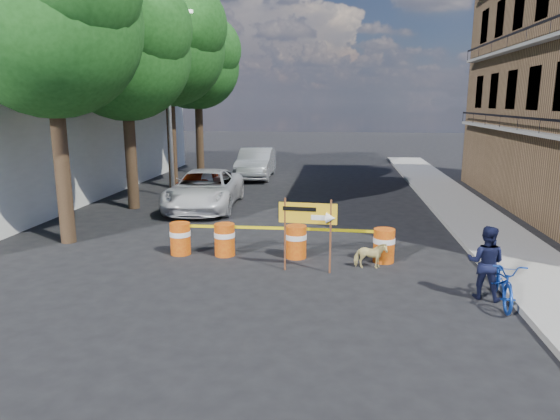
% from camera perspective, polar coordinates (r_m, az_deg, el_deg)
% --- Properties ---
extents(ground, '(120.00, 120.00, 0.00)m').
position_cam_1_polar(ground, '(12.60, 0.40, -7.14)').
color(ground, black).
rests_on(ground, ground).
extents(sidewalk_east, '(2.40, 40.00, 0.15)m').
position_cam_1_polar(sidewalk_east, '(18.94, 21.47, -1.15)').
color(sidewalk_east, gray).
rests_on(sidewalk_east, ground).
extents(white_building, '(8.00, 22.00, 6.00)m').
position_cam_1_polar(white_building, '(26.09, -26.92, 8.35)').
color(white_building, silver).
rests_on(white_building, ground).
extents(tree_near, '(5.46, 5.20, 9.15)m').
position_cam_1_polar(tree_near, '(16.12, -24.72, 18.95)').
color(tree_near, '#332316').
rests_on(tree_near, ground).
extents(tree_mid_a, '(5.25, 5.00, 8.68)m').
position_cam_1_polar(tree_mid_a, '(20.53, -17.19, 16.82)').
color(tree_mid_a, '#332316').
rests_on(tree_mid_a, ground).
extents(tree_mid_b, '(5.67, 5.40, 9.62)m').
position_cam_1_polar(tree_mid_b, '(25.25, -12.56, 17.72)').
color(tree_mid_b, '#332316').
rests_on(tree_mid_b, ground).
extents(tree_far, '(5.04, 4.80, 8.84)m').
position_cam_1_polar(tree_far, '(29.98, -9.33, 15.98)').
color(tree_far, '#332316').
rests_on(tree_far, ground).
extents(streetlamp, '(1.25, 0.18, 8.00)m').
position_cam_1_polar(streetlamp, '(22.50, -12.42, 12.46)').
color(streetlamp, gray).
rests_on(streetlamp, ground).
extents(barrel_far_left, '(0.58, 0.58, 0.90)m').
position_cam_1_polar(barrel_far_left, '(14.21, -11.32, -3.14)').
color(barrel_far_left, red).
rests_on(barrel_far_left, ground).
extents(barrel_mid_left, '(0.58, 0.58, 0.90)m').
position_cam_1_polar(barrel_mid_left, '(13.91, -6.35, -3.31)').
color(barrel_mid_left, red).
rests_on(barrel_mid_left, ground).
extents(barrel_mid_right, '(0.58, 0.58, 0.90)m').
position_cam_1_polar(barrel_mid_right, '(13.63, 1.85, -3.56)').
color(barrel_mid_right, red).
rests_on(barrel_mid_right, ground).
extents(barrel_far_right, '(0.58, 0.58, 0.90)m').
position_cam_1_polar(barrel_far_right, '(13.56, 11.79, -3.91)').
color(barrel_far_right, red).
rests_on(barrel_far_right, ground).
extents(detour_sign, '(1.45, 0.29, 1.87)m').
position_cam_1_polar(detour_sign, '(12.28, 4.05, -1.05)').
color(detour_sign, '#592D19').
rests_on(detour_sign, ground).
extents(pedestrian, '(0.96, 0.87, 1.62)m').
position_cam_1_polar(pedestrian, '(11.64, 22.46, -5.56)').
color(pedestrian, black).
rests_on(pedestrian, ground).
extents(bicycle, '(0.74, 1.04, 1.88)m').
position_cam_1_polar(bicycle, '(11.48, 24.27, -5.28)').
color(bicycle, '#13389F').
rests_on(bicycle, ground).
extents(dog, '(0.84, 0.43, 0.69)m').
position_cam_1_polar(dog, '(12.99, 10.30, -5.14)').
color(dog, '#DDCB7E').
rests_on(dog, ground).
extents(suv_white, '(2.81, 5.60, 1.52)m').
position_cam_1_polar(suv_white, '(20.14, -8.59, 2.32)').
color(suv_white, silver).
rests_on(suv_white, ground).
extents(sedan_red, '(1.67, 4.09, 1.39)m').
position_cam_1_polar(sedan_red, '(21.21, -9.23, 2.63)').
color(sedan_red, maroon).
rests_on(sedan_red, ground).
extents(sedan_silver, '(1.90, 5.09, 1.66)m').
position_cam_1_polar(sedan_silver, '(28.06, -2.76, 5.37)').
color(sedan_silver, silver).
rests_on(sedan_silver, ground).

